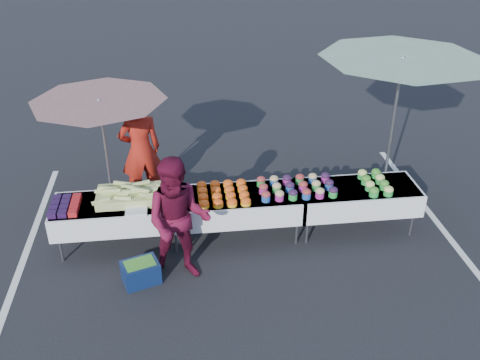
{
  "coord_description": "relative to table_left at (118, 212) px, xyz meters",
  "views": [
    {
      "loc": [
        -0.83,
        -6.71,
        4.85
      ],
      "look_at": [
        0.0,
        0.0,
        1.0
      ],
      "focal_mm": 40.0,
      "sensor_mm": 36.0,
      "label": 1
    }
  ],
  "objects": [
    {
      "name": "ground",
      "position": [
        1.8,
        0.0,
        -0.58
      ],
      "size": [
        80.0,
        80.0,
        0.0
      ],
      "primitive_type": "plane",
      "color": "black"
    },
    {
      "name": "stripe_left",
      "position": [
        -1.4,
        0.0,
        -0.58
      ],
      "size": [
        0.1,
        5.0,
        0.0
      ],
      "primitive_type": "cube",
      "color": "silver",
      "rests_on": "ground"
    },
    {
      "name": "stripe_right",
      "position": [
        5.0,
        0.0,
        -0.58
      ],
      "size": [
        0.1,
        5.0,
        0.0
      ],
      "primitive_type": "cube",
      "color": "silver",
      "rests_on": "ground"
    },
    {
      "name": "table_left",
      "position": [
        0.0,
        0.0,
        0.0
      ],
      "size": [
        1.86,
        0.81,
        0.75
      ],
      "color": "white",
      "rests_on": "ground"
    },
    {
      "name": "table_center",
      "position": [
        1.8,
        0.0,
        0.0
      ],
      "size": [
        1.86,
        0.81,
        0.75
      ],
      "color": "white",
      "rests_on": "ground"
    },
    {
      "name": "table_right",
      "position": [
        3.6,
        0.0,
        0.0
      ],
      "size": [
        1.86,
        0.81,
        0.75
      ],
      "color": "white",
      "rests_on": "ground"
    },
    {
      "name": "berry_punnets",
      "position": [
        -0.71,
        -0.06,
        0.21
      ],
      "size": [
        0.4,
        0.54,
        0.08
      ],
      "color": "black",
      "rests_on": "table_left"
    },
    {
      "name": "corn_pile",
      "position": [
        0.26,
        0.04,
        0.26
      ],
      "size": [
        1.16,
        0.57,
        0.26
      ],
      "color": "#A6B45C",
      "rests_on": "table_left"
    },
    {
      "name": "plastic_bags",
      "position": [
        0.3,
        -0.3,
        0.19
      ],
      "size": [
        0.3,
        0.25,
        0.05
      ],
      "primitive_type": "cube",
      "color": "white",
      "rests_on": "table_left"
    },
    {
      "name": "carrot_bowls",
      "position": [
        1.55,
        -0.01,
        0.22
      ],
      "size": [
        0.75,
        0.69,
        0.11
      ],
      "color": "#FCAB1C",
      "rests_on": "table_center"
    },
    {
      "name": "potato_cups",
      "position": [
        2.65,
        0.0,
        0.25
      ],
      "size": [
        1.14,
        0.58,
        0.16
      ],
      "color": "#224CA0",
      "rests_on": "table_right"
    },
    {
      "name": "bean_baskets",
      "position": [
        3.86,
        -0.01,
        0.24
      ],
      "size": [
        0.36,
        0.68,
        0.15
      ],
      "color": "green",
      "rests_on": "table_right"
    },
    {
      "name": "vendor",
      "position": [
        0.32,
        1.26,
        0.37
      ],
      "size": [
        0.8,
        0.64,
        1.91
      ],
      "primitive_type": "imported",
      "rotation": [
        0.0,
        0.0,
        3.44
      ],
      "color": "#AE2013",
      "rests_on": "ground"
    },
    {
      "name": "customer",
      "position": [
        0.88,
        -0.81,
        0.32
      ],
      "size": [
        0.95,
        0.78,
        1.81
      ],
      "primitive_type": "imported",
      "rotation": [
        0.0,
        0.0,
        -0.11
      ],
      "color": "#5B0D26",
      "rests_on": "ground"
    },
    {
      "name": "umbrella_left",
      "position": [
        -0.17,
        0.8,
        1.27
      ],
      "size": [
        2.07,
        2.07,
        2.05
      ],
      "rotation": [
        0.0,
        0.0,
        -0.03
      ],
      "color": "black",
      "rests_on": "ground"
    },
    {
      "name": "umbrella_right",
      "position": [
        4.3,
        0.65,
        1.74
      ],
      "size": [
        3.05,
        3.05,
        2.56
      ],
      "rotation": [
        0.0,
        0.0,
        -0.25
      ],
      "color": "black",
      "rests_on": "ground"
    },
    {
      "name": "storage_bin",
      "position": [
        0.33,
        -0.89,
        -0.42
      ],
      "size": [
        0.57,
        0.49,
        0.32
      ],
      "rotation": [
        0.0,
        0.0,
        0.32
      ],
      "color": "#0E1E46",
      "rests_on": "ground"
    }
  ]
}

